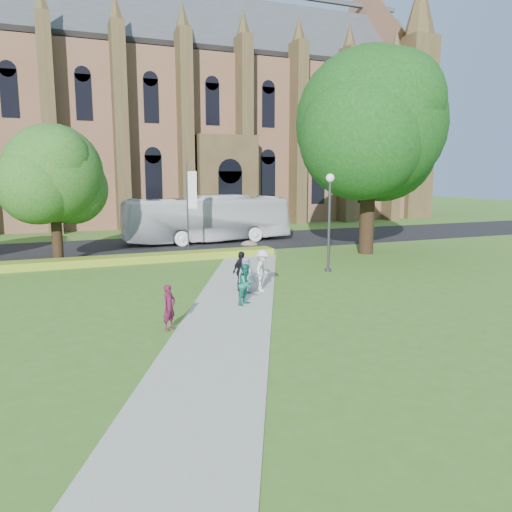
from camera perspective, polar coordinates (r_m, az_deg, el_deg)
name	(u,v)px	position (r m, az deg, el deg)	size (l,w,h in m)	color
ground	(240,318)	(18.45, -1.88, -7.05)	(160.00, 160.00, 0.00)	#476E21
road	(145,246)	(37.48, -12.52, 1.14)	(160.00, 10.00, 0.02)	black
footpath	(231,310)	(19.35, -2.91, -6.22)	(3.20, 30.00, 0.04)	#B2B2A8
flower_hedge	(131,259)	(30.51, -14.07, -0.35)	(18.00, 1.40, 0.45)	#A2AE22
cathedral	(200,105)	(59.12, -6.37, 16.83)	(52.60, 18.25, 28.00)	brown
streetlamp	(329,211)	(26.89, 8.38, 5.16)	(0.44, 0.44, 5.24)	#38383D
large_tree	(370,124)	(33.73, 12.93, 14.47)	(9.60, 9.60, 13.20)	#332114
street_tree_1	(53,174)	(31.12, -22.18, 8.68)	(5.60, 5.60, 8.05)	#332114
banner_pole_0	(189,202)	(32.91, -7.65, 6.08)	(0.70, 0.10, 6.00)	#38383D
tour_coach	(208,219)	(38.58, -5.54, 4.25)	(3.02, 12.92, 3.60)	white
pedestrian_0	(169,307)	(17.02, -9.89, -5.79)	(0.56, 0.37, 1.53)	#51122C
pedestrian_1	(246,284)	(19.92, -1.12, -3.25)	(0.80, 0.62, 1.65)	#156C58
pedestrian_2	(262,271)	(22.14, 0.73, -1.67)	(1.21, 0.70, 1.88)	silver
pedestrian_3	(241,271)	(22.27, -1.73, -1.74)	(1.04, 0.43, 1.78)	black
pedestrian_4	(246,275)	(21.87, -1.14, -2.21)	(0.77, 0.50, 1.57)	slate
parasol	(249,250)	(21.84, -0.80, 0.72)	(0.73, 0.73, 0.64)	beige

